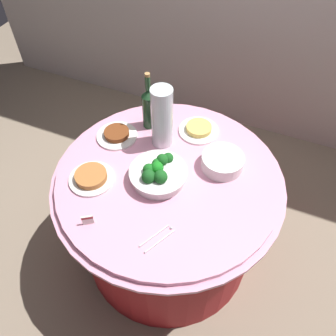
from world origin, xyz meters
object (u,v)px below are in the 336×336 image
plate_stack (222,162)px  food_plate_stir_fry (117,134)px  decorative_fruit_vase (162,120)px  broccoli_bowl (158,173)px  label_placard_front (88,220)px  food_plate_noodles (199,129)px  serving_tongs (158,237)px  wine_bottle (149,107)px  food_plate_peanuts (91,177)px

plate_stack → food_plate_stir_fry: plate_stack is taller
food_plate_stir_fry → decorative_fruit_vase: bearing=13.3°
broccoli_bowl → label_placard_front: size_ratio=5.09×
plate_stack → food_plate_noodles: 0.27m
food_plate_stir_fry → label_placard_front: bearing=-74.8°
plate_stack → serving_tongs: plate_stack is taller
plate_stack → label_placard_front: 0.70m
food_plate_stir_fry → food_plate_noodles: size_ratio=1.00×
wine_bottle → food_plate_stir_fry: wine_bottle is taller
label_placard_front → food_plate_noodles: bearing=71.3°
broccoli_bowl → food_plate_peanuts: 0.32m
plate_stack → food_plate_peanuts: plate_stack is taller
label_placard_front → wine_bottle: bearing=91.5°
food_plate_stir_fry → label_placard_front: label_placard_front is taller
broccoli_bowl → wine_bottle: (-0.20, 0.34, 0.08)m
label_placard_front → serving_tongs: bearing=9.4°
plate_stack → wine_bottle: size_ratio=0.62×
serving_tongs → label_placard_front: bearing=-170.6°
plate_stack → wine_bottle: bearing=163.1°
food_plate_noodles → label_placard_front: bearing=-108.7°
food_plate_peanuts → food_plate_stir_fry: bearing=95.2°
wine_bottle → decorative_fruit_vase: size_ratio=0.99×
plate_stack → wine_bottle: wine_bottle is taller
food_plate_noodles → broccoli_bowl: bearing=-99.9°
wine_bottle → food_plate_stir_fry: 0.23m
decorative_fruit_vase → food_plate_noodles: bearing=45.0°
decorative_fruit_vase → serving_tongs: (0.21, -0.54, -0.15)m
decorative_fruit_vase → plate_stack: bearing=-7.3°
decorative_fruit_vase → food_plate_peanuts: decorative_fruit_vase is taller
food_plate_stir_fry → food_plate_noodles: 0.45m
wine_bottle → serving_tongs: (0.33, -0.63, -0.12)m
broccoli_bowl → food_plate_peanuts: broccoli_bowl is taller
broccoli_bowl → label_placard_front: bearing=-117.7°
decorative_fruit_vase → label_placard_front: bearing=-99.5°
food_plate_stir_fry → food_plate_peanuts: bearing=-84.8°
wine_bottle → serving_tongs: bearing=-62.5°
wine_bottle → food_plate_noodles: 0.30m
food_plate_noodles → serving_tongs: bearing=-85.0°
broccoli_bowl → label_placard_front: 0.39m
wine_bottle → serving_tongs: 0.72m
broccoli_bowl → food_plate_stir_fry: broccoli_bowl is taller
food_plate_noodles → wine_bottle: bearing=-168.1°
broccoli_bowl → plate_stack: broccoli_bowl is taller
food_plate_stir_fry → plate_stack: bearing=1.3°
wine_bottle → label_placard_front: 0.69m
wine_bottle → label_placard_front: bearing=-88.5°
label_placard_front → plate_stack: bearing=51.0°
food_plate_stir_fry → food_plate_noodles: same height
plate_stack → label_placard_front: (-0.44, -0.54, -0.00)m
broccoli_bowl → serving_tongs: (0.13, -0.29, -0.04)m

